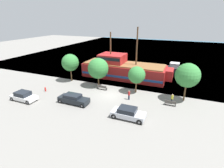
% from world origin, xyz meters
% --- Properties ---
extents(ground_plane, '(160.00, 160.00, 0.00)m').
position_xyz_m(ground_plane, '(0.00, 0.00, 0.00)').
color(ground_plane, gray).
extents(water_surface, '(80.00, 80.00, 0.00)m').
position_xyz_m(water_surface, '(0.00, 44.00, 0.00)').
color(water_surface, '#38667F').
rests_on(water_surface, ground).
extents(pirate_ship, '(18.63, 5.75, 10.47)m').
position_xyz_m(pirate_ship, '(-1.06, 9.52, 1.84)').
color(pirate_ship, '#A31E1E').
rests_on(pirate_ship, water_surface).
extents(moored_boat_dockside, '(5.19, 2.58, 2.07)m').
position_xyz_m(moored_boat_dockside, '(9.03, 18.52, 0.76)').
color(moored_boat_dockside, '#2D333D').
rests_on(moored_boat_dockside, water_surface).
extents(parked_car_curb_front, '(4.72, 1.78, 1.43)m').
position_xyz_m(parked_car_curb_front, '(-3.84, -4.82, 0.72)').
color(parked_car_curb_front, black).
rests_on(parked_car_curb_front, ground_plane).
extents(parked_car_curb_mid, '(4.11, 1.91, 1.44)m').
position_xyz_m(parked_car_curb_mid, '(-11.55, -7.00, 0.70)').
color(parked_car_curb_mid, white).
rests_on(parked_car_curb_mid, ground_plane).
extents(parked_car_curb_rear, '(4.28, 1.94, 1.46)m').
position_xyz_m(parked_car_curb_rear, '(4.98, -5.64, 0.73)').
color(parked_car_curb_rear, '#B7BCC6').
rests_on(parked_car_curb_rear, ground_plane).
extents(fire_hydrant, '(0.42, 0.25, 0.76)m').
position_xyz_m(fire_hydrant, '(-11.04, -2.90, 0.41)').
color(fire_hydrant, red).
rests_on(fire_hydrant, ground_plane).
extents(bench_promenade_east, '(1.59, 0.45, 0.85)m').
position_xyz_m(bench_promenade_east, '(9.63, 0.01, 0.43)').
color(bench_promenade_east, '#4C4742').
rests_on(bench_promenade_east, ground_plane).
extents(bench_promenade_west, '(1.83, 0.45, 0.85)m').
position_xyz_m(bench_promenade_west, '(-2.22, 1.57, 0.44)').
color(bench_promenade_west, '#4C4742').
rests_on(bench_promenade_west, ground_plane).
extents(pedestrian_walking_near, '(0.32, 0.32, 1.55)m').
position_xyz_m(pedestrian_walking_near, '(3.44, -0.40, 0.78)').
color(pedestrian_walking_near, '#232838').
rests_on(pedestrian_walking_near, ground_plane).
extents(pedestrian_walking_far, '(0.32, 0.32, 1.59)m').
position_xyz_m(pedestrian_walking_far, '(9.77, 0.71, 0.80)').
color(pedestrian_walking_far, '#232838').
rests_on(pedestrian_walking_far, ground_plane).
extents(tree_row_east, '(3.35, 3.35, 5.48)m').
position_xyz_m(tree_row_east, '(-9.95, 3.39, 3.80)').
color(tree_row_east, brown).
rests_on(tree_row_east, ground_plane).
extents(tree_row_mideast, '(3.78, 3.78, 5.35)m').
position_xyz_m(tree_row_mideast, '(-3.56, 2.90, 3.45)').
color(tree_row_mideast, brown).
rests_on(tree_row_mideast, ground_plane).
extents(tree_row_midwest, '(2.89, 2.89, 4.60)m').
position_xyz_m(tree_row_midwest, '(3.68, 2.81, 3.14)').
color(tree_row_midwest, brown).
rests_on(tree_row_midwest, ground_plane).
extents(tree_row_west, '(3.64, 3.64, 5.93)m').
position_xyz_m(tree_row_west, '(11.41, 2.63, 4.10)').
color(tree_row_west, brown).
rests_on(tree_row_west, ground_plane).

